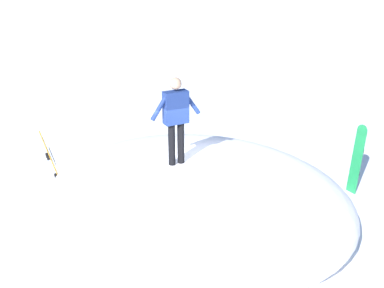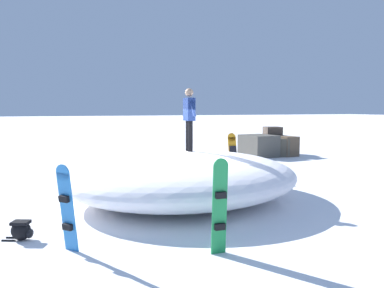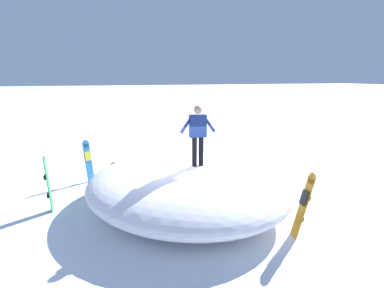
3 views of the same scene
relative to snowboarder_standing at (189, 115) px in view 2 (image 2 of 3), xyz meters
The scene contains 9 objects.
ground 2.50m from the snowboarder_standing, 23.35° to the right, with size 240.00×240.00×0.00m, color white.
snow_mound 1.74m from the snowboarder_standing, 44.59° to the right, with size 5.81×6.52×1.32m, color white.
snowboarder_standing is the anchor object (origin of this frame).
snowboard_primary_upright 4.97m from the snowboarder_standing, 47.71° to the right, with size 0.36×0.35×1.58m.
snowboard_secondary_upright 4.60m from the snowboarder_standing, 13.79° to the right, with size 0.15×0.28×1.69m.
snowboard_tertiary_upright 3.42m from the snowboarder_standing, 129.01° to the left, with size 0.46×0.36×1.66m.
backpack_near 4.44m from the snowboarder_standing, 125.58° to the right, with size 0.54×0.40×0.35m.
backpack_far 5.28m from the snowboarder_standing, 62.85° to the right, with size 0.44×0.60×0.38m.
rock_outcrop 10.70m from the snowboarder_standing, 134.81° to the left, with size 2.48×2.96×1.50m.
Camera 2 is at (9.25, -3.46, 2.53)m, focal length 35.62 mm.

